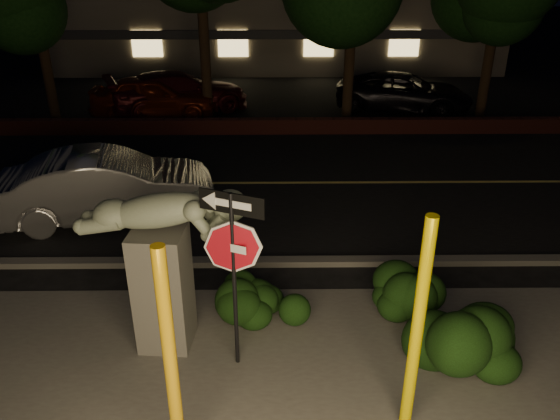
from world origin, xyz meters
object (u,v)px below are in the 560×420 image
object	(u,v)px
parked_car_darkred	(178,92)
sculpture	(162,252)
parked_car_red	(154,96)
parked_car_dark	(404,92)
yellow_pole_right	(417,331)
yellow_pole_left	(171,368)
silver_sedan	(108,186)
signpost	(233,248)

from	to	relation	value
parked_car_darkred	sculpture	bearing A→B (deg)	166.51
parked_car_red	parked_car_dark	size ratio (longest dim) A/B	0.89
yellow_pole_right	parked_car_dark	size ratio (longest dim) A/B	0.61
parked_car_darkred	parked_car_dark	xyz separation A→B (m)	(8.47, 0.10, -0.06)
sculpture	parked_car_red	xyz separation A→B (m)	(-2.72, 12.76, -0.87)
yellow_pole_left	parked_car_red	world-z (taller)	yellow_pole_left
yellow_pole_right	parked_car_red	world-z (taller)	yellow_pole_right
silver_sedan	parked_car_darkred	xyz separation A→B (m)	(0.18, 8.95, -0.02)
yellow_pole_right	sculpture	bearing A→B (deg)	152.65
yellow_pole_left	parked_car_dark	world-z (taller)	yellow_pole_left
signpost	parked_car_red	world-z (taller)	signpost
yellow_pole_left	yellow_pole_right	world-z (taller)	yellow_pole_right
yellow_pole_right	parked_car_red	distance (m)	15.70
parked_car_red	yellow_pole_right	bearing A→B (deg)	-160.46
silver_sedan	yellow_pole_right	bearing A→B (deg)	-151.01
parked_car_red	sculpture	bearing A→B (deg)	-171.07
signpost	parked_car_darkred	distance (m)	14.27
yellow_pole_left	silver_sedan	distance (m)	7.29
silver_sedan	parked_car_red	distance (m)	8.33
silver_sedan	parked_car_red	world-z (taller)	silver_sedan
sculpture	parked_car_darkred	size ratio (longest dim) A/B	0.51
sculpture	parked_car_dark	world-z (taller)	sculpture
parked_car_darkred	parked_car_dark	bearing A→B (deg)	-111.06
yellow_pole_right	signpost	size ratio (longest dim) A/B	1.10
parked_car_dark	parked_car_darkred	bearing A→B (deg)	106.84
yellow_pole_left	parked_car_darkred	bearing A→B (deg)	98.84
signpost	parked_car_dark	world-z (taller)	signpost
sculpture	parked_car_red	world-z (taller)	sculpture
yellow_pole_right	silver_sedan	bearing A→B (deg)	131.38
parked_car_red	parked_car_dark	world-z (taller)	parked_car_red
yellow_pole_right	sculpture	xyz separation A→B (m)	(-3.32, 1.72, 0.10)
signpost	parked_car_red	bearing A→B (deg)	129.33
yellow_pole_left	parked_car_dark	bearing A→B (deg)	69.13
silver_sedan	parked_car_dark	world-z (taller)	silver_sedan
yellow_pole_left	parked_car_red	bearing A→B (deg)	102.07
parked_car_dark	yellow_pole_left	bearing A→B (deg)	175.32
yellow_pole_left	parked_car_dark	size ratio (longest dim) A/B	0.61
parked_car_red	parked_car_dark	bearing A→B (deg)	-88.54
signpost	silver_sedan	xyz separation A→B (m)	(-3.18, 4.95, -1.20)
parked_car_red	yellow_pole_left	bearing A→B (deg)	-171.02
sculpture	silver_sedan	bearing A→B (deg)	120.01
signpost	parked_car_dark	distance (m)	15.08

